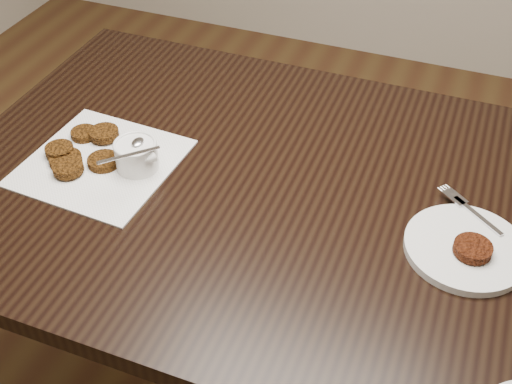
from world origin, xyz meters
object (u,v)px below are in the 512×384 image
sauce_ramekin (135,143)px  plate_with_patty (466,245)px  napkin (101,163)px  table (290,312)px

sauce_ramekin → plate_with_patty: sauce_ramekin is taller
napkin → sauce_ramekin: sauce_ramekin is taller
sauce_ramekin → plate_with_patty: size_ratio=0.56×
table → napkin: (-0.40, -0.06, 0.38)m
napkin → plate_with_patty: size_ratio=1.36×
table → sauce_ramekin: sauce_ramekin is taller
table → napkin: 0.56m
napkin → plate_with_patty: bearing=1.3°
table → napkin: napkin is taller
table → plate_with_patty: plate_with_patty is taller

